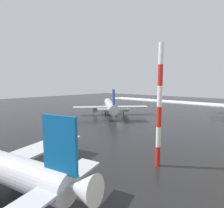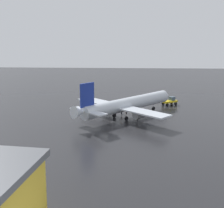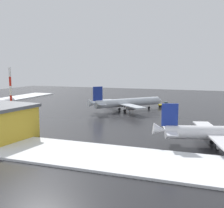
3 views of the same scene
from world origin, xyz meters
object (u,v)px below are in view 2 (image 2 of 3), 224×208
Objects in this scene: ground_crew_by_nose_gear at (126,105)px; airplane_foreground_jet at (126,104)px; ground_crew_mid_apron at (137,118)px; pushback_tug at (170,101)px; ground_crew_near_tug at (122,111)px.

airplane_foreground_jet is at bearing 166.87° from ground_crew_by_nose_gear.
ground_crew_mid_apron is (2.96, -14.61, 0.00)m from ground_crew_by_nose_gear.
pushback_tug is 22.28m from ground_crew_mid_apron.
airplane_foreground_jet reaches higher than pushback_tug.
airplane_foreground_jet is 4.39m from ground_crew_near_tug.
airplane_foreground_jet is 16.50× the size of ground_crew_by_nose_gear.
airplane_foreground_jet is 5.58× the size of pushback_tug.
pushback_tug reaches higher than ground_crew_near_tug.
airplane_foreground_jet is at bearing 152.07° from ground_crew_near_tug.
ground_crew_by_nose_gear is 6.78m from ground_crew_near_tug.
airplane_foreground_jet is 10.41m from ground_crew_by_nose_gear.
ground_crew_by_nose_gear is at bearing -56.30° from ground_crew_near_tug.
airplane_foreground_jet reaches higher than ground_crew_near_tug.
pushback_tug is at bearing -97.67° from ground_crew_near_tug.
pushback_tug reaches higher than ground_crew_mid_apron.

